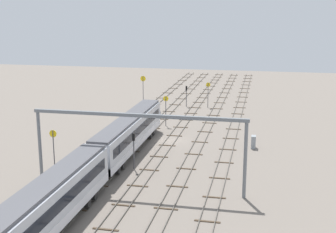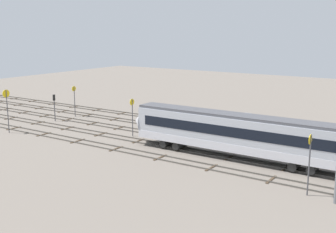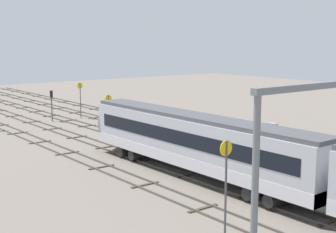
# 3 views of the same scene
# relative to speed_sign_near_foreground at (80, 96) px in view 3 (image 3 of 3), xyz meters

# --- Properties ---
(ground_plane) EXTENTS (161.73, 161.73, 0.00)m
(ground_plane) POSITION_rel_speed_sign_near_foreground_xyz_m (-24.34, 2.41, -3.13)
(ground_plane) COLOR slate
(track_near_foreground) EXTENTS (145.73, 2.40, 0.16)m
(track_near_foreground) POSITION_rel_speed_sign_near_foreground_xyz_m (-24.34, -6.15, -3.06)
(track_near_foreground) COLOR #59544C
(track_near_foreground) RESTS_ON ground
(track_second_near) EXTENTS (145.73, 2.40, 0.16)m
(track_second_near) POSITION_rel_speed_sign_near_foreground_xyz_m (-24.34, -1.87, -3.06)
(track_second_near) COLOR #59544C
(track_second_near) RESTS_ON ground
(track_middle) EXTENTS (145.73, 2.40, 0.16)m
(track_middle) POSITION_rel_speed_sign_near_foreground_xyz_m (-24.34, 2.41, -3.07)
(track_middle) COLOR #59544C
(track_middle) RESTS_ON ground
(track_with_train) EXTENTS (145.73, 2.40, 0.16)m
(track_with_train) POSITION_rel_speed_sign_near_foreground_xyz_m (-24.34, 6.69, -3.06)
(track_with_train) COLOR #59544C
(track_with_train) RESTS_ON ground
(track_far_background) EXTENTS (145.73, 2.40, 0.16)m
(track_far_background) POSITION_rel_speed_sign_near_foreground_xyz_m (-24.34, 10.96, -3.06)
(track_far_background) COLOR #59544C
(track_far_background) RESTS_ON ground
(speed_sign_near_foreground) EXTENTS (0.14, 0.83, 4.93)m
(speed_sign_near_foreground) POSITION_rel_speed_sign_near_foreground_xyz_m (0.00, 0.00, 0.00)
(speed_sign_near_foreground) COLOR #4C4C51
(speed_sign_near_foreground) RESTS_ON ground
(speed_sign_mid_trackside) EXTENTS (0.14, 0.87, 4.99)m
(speed_sign_mid_trackside) POSITION_rel_speed_sign_near_foreground_xyz_m (-15.79, 5.02, 0.07)
(speed_sign_mid_trackside) COLOR #4C4C51
(speed_sign_mid_trackside) RESTS_ON ground
(speed_sign_far_trackside) EXTENTS (0.14, 0.86, 5.35)m
(speed_sign_far_trackside) POSITION_rel_speed_sign_near_foreground_xyz_m (-40.90, 12.90, 0.27)
(speed_sign_far_trackside) COLOR #4C4C51
(speed_sign_far_trackside) RESTS_ON ground
(signal_light_trackside_approach) EXTENTS (0.31, 0.32, 4.11)m
(signal_light_trackside_approach) POSITION_rel_speed_sign_near_foreground_xyz_m (-0.06, 4.27, -0.42)
(signal_light_trackside_approach) COLOR #4C4C51
(signal_light_trackside_approach) RESTS_ON ground
(signal_light_trackside_departure) EXTENTS (0.31, 0.32, 4.50)m
(signal_light_trackside_departure) POSITION_rel_speed_sign_near_foreground_xyz_m (-37.36, 4.29, -0.19)
(signal_light_trackside_departure) COLOR #4C4C51
(signal_light_trackside_departure) RESTS_ON ground
(relay_cabinet) EXTENTS (1.11, 0.62, 1.77)m
(relay_cabinet) POSITION_rel_speed_sign_near_foreground_xyz_m (-25.61, -9.57, -2.25)
(relay_cabinet) COLOR gray
(relay_cabinet) RESTS_ON ground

